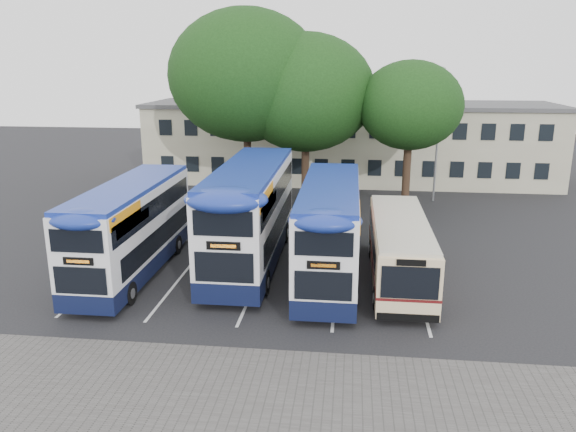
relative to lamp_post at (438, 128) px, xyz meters
The scene contains 12 objects.
ground 21.46m from the lamp_post, 106.72° to the right, with size 120.00×120.00×0.00m, color black.
paving_strip 26.71m from the lamp_post, 107.76° to the right, with size 40.00×6.00×0.01m, color #595654.
bay_lines 18.57m from the lamp_post, 123.08° to the right, with size 14.12×11.00×0.01m.
depot_building 9.43m from the lamp_post, 130.53° to the left, with size 32.40×8.40×6.20m.
lamp_post is the anchor object (origin of this frame).
tree_left 13.31m from the lamp_post, behind, with size 9.99×9.99×12.78m.
tree_mid 9.36m from the lamp_post, 166.22° to the right, with size 8.88×8.88×11.25m.
tree_right 4.34m from the lamp_post, 124.34° to the right, with size 6.43×6.43×9.54m.
bus_dd_left 22.18m from the lamp_post, 134.73° to the right, with size 2.44×10.06×4.19m.
bus_dd_mid 17.30m from the lamp_post, 127.45° to the right, with size 2.77×11.42×4.76m.
bus_dd_right 16.68m from the lamp_post, 113.66° to the right, with size 2.51×10.36×4.32m.
bus_single 15.82m from the lamp_post, 103.21° to the right, with size 2.40×9.43×2.81m.
Camera 1 is at (0.26, -18.90, 9.46)m, focal length 35.00 mm.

